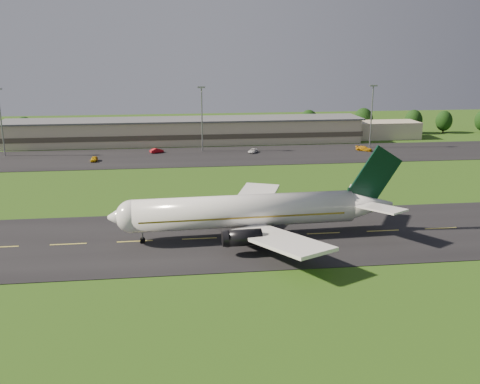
{
  "coord_description": "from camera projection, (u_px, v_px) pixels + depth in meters",
  "views": [
    {
      "loc": [
        -3.74,
        -87.04,
        32.08
      ],
      "look_at": [
        8.05,
        8.0,
        6.0
      ],
      "focal_mm": 40.0,
      "sensor_mm": 36.0,
      "label": 1
    }
  ],
  "objects": [
    {
      "name": "taxiway",
      "position": [
        199.0,
        239.0,
        92.2
      ],
      "size": [
        220.0,
        30.0,
        0.1
      ],
      "primitive_type": "cube",
      "color": "black",
      "rests_on": "ground"
    },
    {
      "name": "ground",
      "position": [
        199.0,
        239.0,
        92.21
      ],
      "size": [
        360.0,
        360.0,
        0.0
      ],
      "primitive_type": "plane",
      "color": "#294A12",
      "rests_on": "ground"
    },
    {
      "name": "apron",
      "position": [
        187.0,
        157.0,
        161.14
      ],
      "size": [
        260.0,
        30.0,
        0.1
      ],
      "primitive_type": "cube",
      "color": "black",
      "rests_on": "ground"
    },
    {
      "name": "service_vehicle_a",
      "position": [
        94.0,
        159.0,
        154.12
      ],
      "size": [
        1.77,
        4.21,
        1.42
      ],
      "primitive_type": "imported",
      "rotation": [
        0.0,
        0.0,
        -0.02
      ],
      "color": "#C5970B",
      "rests_on": "apron"
    },
    {
      "name": "tree_line",
      "position": [
        279.0,
        123.0,
        196.78
      ],
      "size": [
        197.17,
        9.47,
        9.96
      ],
      "color": "black",
      "rests_on": "ground"
    },
    {
      "name": "service_vehicle_b",
      "position": [
        157.0,
        151.0,
        166.43
      ],
      "size": [
        4.48,
        3.39,
        1.42
      ],
      "primitive_type": "imported",
      "rotation": [
        0.0,
        0.0,
        2.08
      ],
      "color": "#A60B14",
      "rests_on": "apron"
    },
    {
      "name": "airliner",
      "position": [
        249.0,
        211.0,
        92.05
      ],
      "size": [
        51.29,
        42.15,
        15.57
      ],
      "rotation": [
        0.0,
        0.0,
        0.04
      ],
      "color": "white",
      "rests_on": "ground"
    },
    {
      "name": "service_vehicle_c",
      "position": [
        253.0,
        151.0,
        166.74
      ],
      "size": [
        3.85,
        4.87,
        1.23
      ],
      "primitive_type": "imported",
      "rotation": [
        0.0,
        0.0,
        -0.48
      ],
      "color": "white",
      "rests_on": "apron"
    },
    {
      "name": "service_vehicle_d",
      "position": [
        364.0,
        149.0,
        169.65
      ],
      "size": [
        5.37,
        4.84,
        1.5
      ],
      "primitive_type": "imported",
      "rotation": [
        0.0,
        0.0,
        0.91
      ],
      "color": "#CC8A0C",
      "rests_on": "apron"
    },
    {
      "name": "light_mast_east",
      "position": [
        372.0,
        109.0,
        172.6
      ],
      "size": [
        2.4,
        1.2,
        20.35
      ],
      "color": "gray",
      "rests_on": "ground"
    },
    {
      "name": "light_mast_west",
      "position": [
        0.0,
        114.0,
        158.93
      ],
      "size": [
        2.4,
        1.2,
        20.35
      ],
      "color": "gray",
      "rests_on": "ground"
    },
    {
      "name": "terminal",
      "position": [
        204.0,
        131.0,
        184.02
      ],
      "size": [
        145.0,
        16.0,
        8.4
      ],
      "color": "#BEB191",
      "rests_on": "ground"
    },
    {
      "name": "light_mast_centre",
      "position": [
        202.0,
        111.0,
        166.06
      ],
      "size": [
        2.4,
        1.2,
        20.35
      ],
      "color": "gray",
      "rests_on": "ground"
    }
  ]
}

